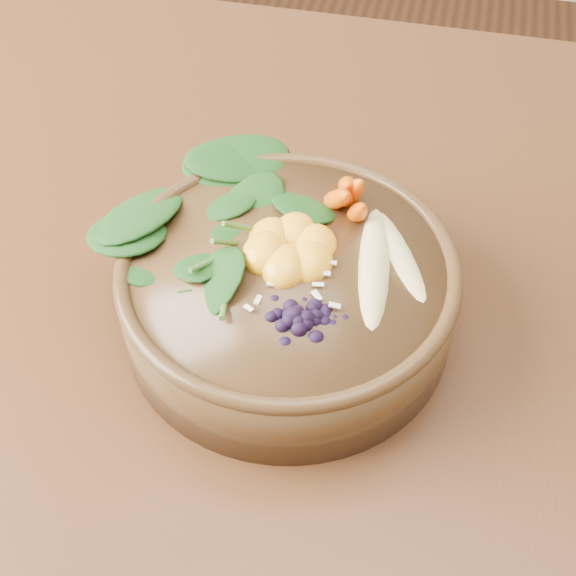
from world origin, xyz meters
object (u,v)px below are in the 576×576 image
stoneware_bowl (288,296)px  banana_halves (389,249)px  kale_heap (235,198)px  blueberry_pile (293,304)px  mandarin_cluster (290,236)px  dining_table (558,360)px  carrot_cluster (346,167)px

stoneware_bowl → banana_halves: (0.08, 0.02, 0.05)m
kale_heap → blueberry_pile: bearing=-54.4°
banana_halves → mandarin_cluster: (-0.08, -0.01, 0.00)m
kale_heap → blueberry_pile: size_ratio=1.42×
banana_halves → blueberry_pile: (-0.06, -0.08, 0.01)m
dining_table → kale_heap: kale_heap is taller
stoneware_bowl → banana_halves: banana_halves is taller
stoneware_bowl → mandarin_cluster: mandarin_cluster is taller
carrot_cluster → dining_table: bearing=-13.8°
banana_halves → blueberry_pile: size_ratio=1.24×
stoneware_bowl → banana_halves: size_ratio=1.74×
dining_table → carrot_cluster: carrot_cluster is taller
kale_heap → blueberry_pile: (0.07, -0.10, -0.00)m
dining_table → banana_halves: banana_halves is taller
dining_table → mandarin_cluster: (-0.26, -0.07, 0.19)m
stoneware_bowl → blueberry_pile: bearing=-73.3°
stoneware_bowl → blueberry_pile: blueberry_pile is taller
dining_table → banana_halves: (-0.18, -0.06, 0.18)m
mandarin_cluster → carrot_cluster: bearing=64.0°
stoneware_bowl → mandarin_cluster: (-0.00, 0.02, 0.05)m
dining_table → stoneware_bowl: bearing=-161.5°
banana_halves → stoneware_bowl: bearing=-177.3°
mandarin_cluster → blueberry_pile: size_ratio=0.69×
kale_heap → blueberry_pile: kale_heap is taller
dining_table → kale_heap: 0.37m
dining_table → kale_heap: size_ratio=8.47×
dining_table → mandarin_cluster: 0.33m
banana_halves → kale_heap: bearing=156.5°
dining_table → carrot_cluster: size_ratio=20.13×
carrot_cluster → kale_heap: bearing=-169.5°
mandarin_cluster → banana_halves: bearing=4.1°
mandarin_cluster → blueberry_pile: bearing=-75.4°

